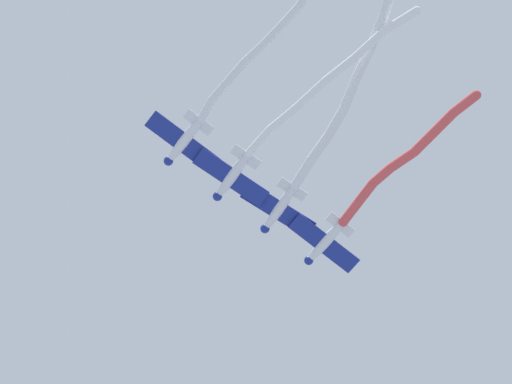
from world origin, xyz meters
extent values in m
ellipsoid|color=silver|center=(5.67, 12.15, 83.58)|extent=(5.27, 3.66, 1.11)
sphere|color=navy|center=(3.41, 13.43, 83.58)|extent=(1.29, 1.29, 0.95)
ellipsoid|color=#1E2847|center=(5.08, 12.48, 83.99)|extent=(1.55, 1.32, 0.59)
cube|color=navy|center=(5.51, 12.24, 83.43)|extent=(5.52, 7.79, 0.15)
cube|color=silver|center=(7.65, 11.02, 83.67)|extent=(2.43, 3.20, 0.12)
cube|color=navy|center=(7.56, 11.07, 84.26)|extent=(1.15, 0.74, 1.53)
cylinder|color=#DB4C4C|center=(9.08, 10.14, 83.62)|extent=(2.69, 2.12, 1.21)
cylinder|color=#DB4C4C|center=(11.15, 8.75, 83.58)|extent=(2.73, 2.24, 1.31)
cylinder|color=#DB4C4C|center=(13.19, 7.59, 83.34)|extent=(2.49, 1.74, 1.16)
cylinder|color=#DB4C4C|center=(15.54, 6.77, 83.15)|extent=(2.99, 1.67, 1.16)
cylinder|color=#DB4C4C|center=(18.06, 5.76, 82.91)|extent=(2.95, 2.11, 1.27)
cylinder|color=#DB4C4C|center=(20.40, 4.55, 82.75)|extent=(2.73, 1.99, 1.00)
cylinder|color=#DB4C4C|center=(22.76, 3.56, 82.69)|extent=(2.76, 1.72, 1.03)
sphere|color=#DB4C4C|center=(8.03, 10.80, 83.51)|extent=(0.95, 0.95, 0.95)
sphere|color=#DB4C4C|center=(10.12, 9.48, 83.73)|extent=(0.95, 0.95, 0.95)
sphere|color=#DB4C4C|center=(12.18, 8.02, 83.44)|extent=(0.95, 0.95, 0.95)
sphere|color=#DB4C4C|center=(14.21, 7.15, 83.25)|extent=(0.95, 0.95, 0.95)
sphere|color=#DB4C4C|center=(16.86, 6.39, 83.05)|extent=(0.95, 0.95, 0.95)
sphere|color=#DB4C4C|center=(19.26, 5.12, 82.77)|extent=(0.95, 0.95, 0.95)
sphere|color=#DB4C4C|center=(21.54, 3.97, 82.73)|extent=(0.95, 0.95, 0.95)
sphere|color=#DB4C4C|center=(23.97, 3.15, 82.65)|extent=(0.95, 0.95, 0.95)
ellipsoid|color=silver|center=(2.62, 7.24, 83.88)|extent=(5.08, 4.05, 1.11)
sphere|color=navy|center=(0.50, 8.74, 83.88)|extent=(1.32, 1.32, 0.95)
ellipsoid|color=#1E2847|center=(2.07, 7.63, 84.29)|extent=(1.54, 1.39, 0.59)
cube|color=navy|center=(2.47, 7.35, 83.73)|extent=(6.09, 7.52, 0.15)
cube|color=silver|center=(4.48, 5.92, 83.97)|extent=(2.63, 3.12, 0.12)
cube|color=navy|center=(4.39, 5.98, 84.56)|extent=(1.09, 0.84, 1.53)
cylinder|color=white|center=(6.09, 4.62, 83.62)|extent=(3.24, 2.82, 1.40)
cylinder|color=white|center=(8.56, 2.74, 83.48)|extent=(3.01, 2.44, 1.06)
cylinder|color=white|center=(10.89, 0.97, 83.57)|extent=(2.86, 2.60, 1.03)
cylinder|color=white|center=(13.03, -1.10, 83.72)|extent=(2.84, 2.89, 1.25)
cylinder|color=white|center=(15.15, -3.31, 83.94)|extent=(2.95, 2.84, 1.19)
cylinder|color=white|center=(17.34, -5.61, 83.91)|extent=(2.97, 3.06, 1.28)
cylinder|color=white|center=(19.20, -7.96, 83.65)|extent=(2.48, 2.81, 1.30)
sphere|color=white|center=(4.84, 5.67, 83.81)|extent=(0.94, 0.94, 0.94)
sphere|color=white|center=(7.34, 3.57, 83.43)|extent=(0.94, 0.94, 0.94)
sphere|color=white|center=(9.78, 1.91, 83.53)|extent=(0.94, 0.94, 0.94)
sphere|color=white|center=(12.01, 0.03, 83.60)|extent=(0.94, 0.94, 0.94)
sphere|color=white|center=(14.05, -2.23, 83.84)|extent=(0.94, 0.94, 0.94)
sphere|color=white|center=(16.26, -4.40, 84.04)|extent=(0.94, 0.94, 0.94)
sphere|color=white|center=(18.42, -6.83, 83.77)|extent=(0.94, 0.94, 0.94)
ellipsoid|color=silver|center=(-0.43, 2.33, 83.58)|extent=(5.14, 3.93, 1.11)
sphere|color=navy|center=(-2.59, 3.77, 83.58)|extent=(1.31, 1.31, 0.95)
ellipsoid|color=#1E2847|center=(-0.99, 2.71, 83.99)|extent=(1.54, 1.37, 0.59)
cube|color=navy|center=(-0.58, 2.43, 83.43)|extent=(5.92, 7.61, 0.15)
cube|color=silver|center=(1.47, 1.07, 83.67)|extent=(2.57, 3.15, 0.12)
cube|color=navy|center=(1.38, 1.13, 84.26)|extent=(1.11, 0.81, 1.53)
cylinder|color=white|center=(3.25, 0.06, 83.43)|extent=(3.24, 2.20, 0.95)
cylinder|color=white|center=(6.30, -1.31, 83.14)|extent=(3.61, 1.90, 1.19)
cylinder|color=white|center=(9.59, -2.63, 82.75)|extent=(3.72, 2.13, 1.16)
cylinder|color=white|center=(12.88, -3.84, 82.64)|extent=(3.50, 1.72, 0.94)
cylinder|color=white|center=(16.16, -4.99, 82.80)|extent=(3.61, 2.00, 0.91)
cylinder|color=white|center=(19.53, -5.97, 82.87)|extent=(3.60, 1.41, 0.77)
sphere|color=white|center=(1.84, 0.83, 83.51)|extent=(0.76, 0.76, 0.76)
sphere|color=white|center=(4.67, -0.71, 83.34)|extent=(0.76, 0.76, 0.76)
sphere|color=white|center=(7.93, -1.91, 82.94)|extent=(0.76, 0.76, 0.76)
sphere|color=white|center=(11.26, -3.35, 82.56)|extent=(0.76, 0.76, 0.76)
sphere|color=white|center=(14.51, -4.34, 82.73)|extent=(0.76, 0.76, 0.76)
sphere|color=white|center=(17.81, -5.63, 82.87)|extent=(0.76, 0.76, 0.76)
sphere|color=white|center=(21.26, -6.30, 82.86)|extent=(0.76, 0.76, 0.76)
ellipsoid|color=silver|center=(-3.48, -2.58, 83.88)|extent=(5.25, 3.72, 1.11)
sphere|color=navy|center=(-5.71, -1.26, 83.88)|extent=(1.29, 1.29, 0.95)
ellipsoid|color=#1E2847|center=(-4.06, -2.23, 84.29)|extent=(1.55, 1.33, 0.59)
cube|color=navy|center=(-3.64, -2.48, 83.73)|extent=(5.61, 7.75, 0.15)
cube|color=silver|center=(-1.51, -3.73, 83.97)|extent=(2.46, 3.19, 0.12)
cube|color=navy|center=(-1.60, -3.68, 84.56)|extent=(1.14, 0.75, 1.53)
cylinder|color=white|center=(-0.29, -4.65, 83.75)|extent=(2.26, 2.01, 0.95)
cylinder|color=white|center=(1.54, -5.86, 83.61)|extent=(2.38, 1.73, 0.98)
cylinder|color=white|center=(3.66, -6.98, 83.50)|extent=(2.70, 1.91, 0.88)
cylinder|color=white|center=(5.95, -8.04, 83.42)|extent=(2.59, 1.64, 0.89)
cylinder|color=white|center=(8.15, -8.99, 83.30)|extent=(2.52, 1.72, 0.96)
cylinder|color=white|center=(10.27, -9.99, 83.38)|extent=(2.54, 1.72, 1.13)
sphere|color=white|center=(-1.13, -3.96, 83.81)|extent=(0.80, 0.80, 0.80)
sphere|color=white|center=(0.56, -5.35, 83.69)|extent=(0.80, 0.80, 0.80)
sphere|color=white|center=(2.51, -6.38, 83.53)|extent=(0.80, 0.80, 0.80)
sphere|color=white|center=(4.82, -7.59, 83.46)|extent=(0.80, 0.80, 0.80)
sphere|color=white|center=(7.08, -8.49, 83.37)|extent=(0.80, 0.80, 0.80)
sphere|color=white|center=(9.22, -9.49, 83.23)|extent=(0.80, 0.80, 0.80)
sphere|color=white|center=(11.32, -10.49, 83.52)|extent=(0.80, 0.80, 0.80)
camera|label=1|loc=(10.62, -19.42, 1.80)|focal=61.32mm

